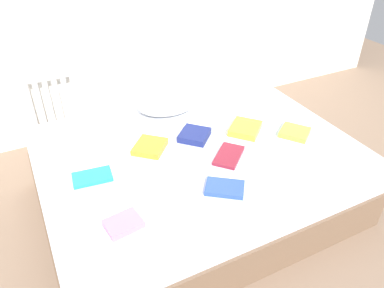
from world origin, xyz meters
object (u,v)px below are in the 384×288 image
Objects in this scene: radiator at (54,105)px; textbook_teal at (92,177)px; textbook_yellow at (245,128)px; textbook_lime at (295,132)px; pillow at (168,103)px; textbook_blue at (225,188)px; bed at (195,176)px; textbook_navy at (195,135)px; textbook_pink at (124,224)px; textbook_maroon at (229,155)px; textbook_orange at (150,147)px.

radiator reaches higher than textbook_teal.
textbook_yellow is 0.33m from textbook_lime.
textbook_blue is (-0.09, -0.97, -0.05)m from pillow.
textbook_blue is at bearing -95.09° from pillow.
radiator is (-0.71, 1.20, 0.14)m from bed.
textbook_navy is at bearing 120.68° from textbook_lime.
textbook_lime is 1.33m from textbook_pink.
textbook_maroon is (-0.53, -0.02, -0.01)m from textbook_lime.
textbook_pink is (-1.30, -0.28, -0.00)m from textbook_lime.
textbook_lime is at bearing -64.35° from textbook_orange.
textbook_blue is (-0.09, -0.54, -0.01)m from textbook_navy.
textbook_teal is (-0.40, -0.13, -0.01)m from textbook_orange.
textbook_blue is at bearing -167.60° from textbook_maroon.
pillow is at bearing 44.18° from textbook_teal.
textbook_orange is at bearing -68.82° from radiator.
textbook_teal is 0.92× the size of textbook_maroon.
bed is 4.30× the size of pillow.
radiator is at bearing 90.86° from textbook_yellow.
pillow is at bearing 47.80° from textbook_pink.
textbook_blue is at bearing 164.77° from textbook_lime.
textbook_orange reaches higher than textbook_pink.
bed is 3.67× the size of radiator.
textbook_orange is at bearing 49.47° from textbook_pink.
bed is 9.88× the size of textbook_orange.
textbook_lime is 0.97× the size of textbook_navy.
textbook_navy is at bearing 117.11° from textbook_blue.
textbook_yellow is at bearing 33.00° from textbook_navy.
textbook_blue is at bearing -7.00° from textbook_pink.
radiator is at bearing 78.70° from textbook_maroon.
textbook_lime is 1.05× the size of textbook_pink.
bed is 9.45× the size of textbook_blue.
textbook_blue reaches higher than bed.
radiator is 2.47× the size of textbook_yellow.
textbook_teal is 0.83m from textbook_maroon.
textbook_lime is 0.68m from textbook_navy.
textbook_yellow is 0.92× the size of textbook_maroon.
bed is 0.36m from textbook_maroon.
textbook_navy is 0.89× the size of textbook_blue.
bed is at bearing 9.54° from textbook_teal.
textbook_teal is 1.17× the size of textbook_navy.
textbook_lime is at bearing 4.34° from textbook_pink.
pillow reaches higher than textbook_teal.
textbook_blue reaches higher than textbook_teal.
textbook_teal is at bearing 126.03° from textbook_maroon.
textbook_lime is (1.37, -1.39, 0.13)m from radiator.
textbook_yellow is (1.09, -1.20, 0.13)m from radiator.
textbook_lime is at bearing -76.04° from textbook_yellow.
textbook_teal is (-0.72, -0.55, -0.05)m from pillow.
textbook_blue is at bearing -27.38° from textbook_teal.
textbook_yellow is 1.07m from textbook_teal.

